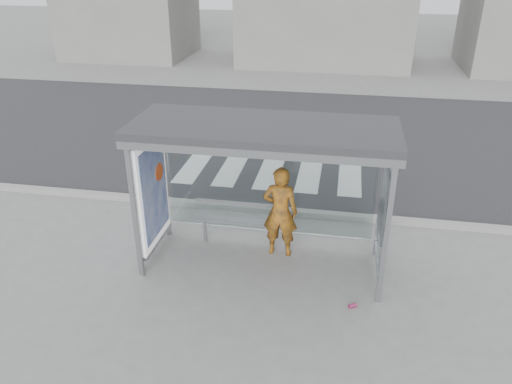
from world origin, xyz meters
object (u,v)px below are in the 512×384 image
(bus_shelter, at_px, (242,159))
(person, at_px, (280,212))
(soda_can, at_px, (352,306))
(bench, at_px, (238,220))

(bus_shelter, xyz_separation_m, person, (0.62, 0.35, -1.12))
(person, distance_m, soda_can, 2.09)
(bus_shelter, distance_m, person, 1.32)
(person, bearing_deg, soda_can, 136.73)
(bus_shelter, distance_m, bench, 1.57)
(bench, bearing_deg, person, -11.77)
(bench, bearing_deg, soda_can, -35.10)
(bus_shelter, bearing_deg, person, 29.82)
(bus_shelter, relative_size, person, 2.45)
(bus_shelter, xyz_separation_m, bench, (-0.20, 0.52, -1.47))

